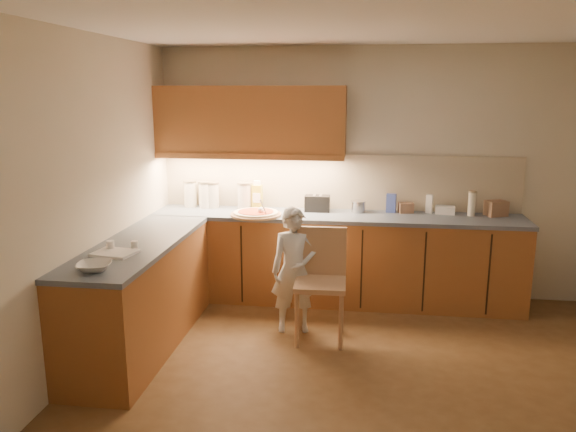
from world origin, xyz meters
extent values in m
plane|color=brown|center=(0.00, 0.00, 0.00)|extent=(4.50, 4.50, 0.00)
cube|color=beige|center=(0.00, 2.00, 1.30)|extent=(4.50, 0.04, 2.60)
cube|color=beige|center=(0.00, -2.00, 1.30)|extent=(4.50, 0.04, 2.60)
cube|color=beige|center=(-2.25, 0.00, 1.30)|extent=(0.04, 4.00, 2.60)
cube|color=white|center=(0.00, 0.00, 2.60)|extent=(4.50, 4.00, 0.04)
cube|color=#995C2C|center=(-0.38, 1.70, 0.44)|extent=(3.75, 0.60, 0.88)
cube|color=#995C2C|center=(-1.95, 0.40, 0.44)|extent=(0.60, 2.00, 0.88)
cube|color=#4A586B|center=(-0.37, 1.70, 0.90)|extent=(3.77, 0.62, 0.04)
cube|color=#4A586B|center=(-1.95, 0.40, 0.90)|extent=(0.62, 2.02, 0.04)
cube|color=black|center=(-1.90, 1.40, 0.44)|extent=(0.02, 0.01, 0.80)
cube|color=black|center=(-1.30, 1.40, 0.44)|extent=(0.02, 0.01, 0.80)
cube|color=black|center=(-0.70, 1.40, 0.44)|extent=(0.02, 0.01, 0.80)
cube|color=black|center=(-0.10, 1.40, 0.44)|extent=(0.02, 0.01, 0.80)
cube|color=black|center=(0.50, 1.40, 0.44)|extent=(0.02, 0.01, 0.80)
cube|color=black|center=(1.10, 1.40, 0.44)|extent=(0.02, 0.01, 0.80)
cube|color=#B9AC8F|center=(-0.38, 1.99, 1.21)|extent=(3.75, 0.02, 0.58)
cube|color=#995C2C|center=(-1.27, 1.82, 1.85)|extent=(1.95, 0.35, 0.70)
cube|color=#995C2C|center=(-1.27, 1.65, 1.50)|extent=(1.95, 0.02, 0.06)
cylinder|color=#A67E53|center=(-1.17, 1.52, 0.93)|extent=(0.51, 0.51, 0.02)
cylinder|color=beige|center=(-1.17, 1.52, 0.95)|extent=(0.45, 0.45, 0.02)
cylinder|color=#B93118|center=(-1.17, 1.52, 0.96)|extent=(0.36, 0.36, 0.01)
sphere|color=white|center=(-1.11, 1.48, 0.99)|extent=(0.07, 0.07, 0.07)
cylinder|color=white|center=(-1.07, 1.42, 1.02)|extent=(0.08, 0.11, 0.21)
imported|color=silver|center=(-0.70, 0.89, 0.57)|extent=(0.47, 0.36, 1.15)
cylinder|color=tan|center=(-0.63, 0.53, 0.25)|extent=(0.04, 0.04, 0.49)
cylinder|color=tan|center=(-0.26, 0.54, 0.25)|extent=(0.04, 0.04, 0.49)
cylinder|color=tan|center=(-0.64, 0.90, 0.25)|extent=(0.04, 0.04, 0.49)
cylinder|color=tan|center=(-0.27, 0.91, 0.25)|extent=(0.04, 0.04, 0.49)
cube|color=tan|center=(-0.45, 0.72, 0.52)|extent=(0.45, 0.45, 0.04)
cube|color=tan|center=(-0.46, 0.92, 0.76)|extent=(0.44, 0.05, 0.44)
imported|color=white|center=(-1.95, -0.37, 0.95)|extent=(0.29, 0.29, 0.06)
cylinder|color=white|center=(-1.96, 1.87, 1.05)|extent=(0.13, 0.13, 0.27)
cylinder|color=gray|center=(-1.96, 1.87, 1.20)|extent=(0.14, 0.14, 0.02)
cylinder|color=white|center=(-1.78, 1.86, 1.05)|extent=(0.15, 0.15, 0.26)
cylinder|color=gray|center=(-1.78, 1.86, 1.20)|extent=(0.16, 0.16, 0.02)
cylinder|color=beige|center=(-1.71, 1.86, 1.05)|extent=(0.14, 0.14, 0.26)
cylinder|color=gray|center=(-1.71, 1.86, 1.19)|extent=(0.15, 0.15, 0.02)
cylinder|color=beige|center=(-1.35, 1.86, 1.05)|extent=(0.16, 0.16, 0.26)
cylinder|color=tan|center=(-1.35, 1.86, 1.19)|extent=(0.17, 0.17, 0.02)
cube|color=gold|center=(-1.22, 1.84, 1.05)|extent=(0.11, 0.08, 0.26)
cube|color=white|center=(-1.22, 1.84, 1.20)|extent=(0.07, 0.05, 0.05)
cube|color=black|center=(-0.58, 1.82, 1.00)|extent=(0.26, 0.15, 0.17)
cube|color=#B5B5BA|center=(-0.61, 1.82, 1.09)|extent=(0.03, 0.11, 0.00)
cube|color=#B5B5BA|center=(-0.55, 1.82, 1.09)|extent=(0.03, 0.11, 0.00)
cylinder|color=#A9A9AD|center=(-0.15, 1.84, 0.97)|extent=(0.15, 0.15, 0.11)
cylinder|color=#A9A9AD|center=(-0.15, 1.84, 1.03)|extent=(0.15, 0.15, 0.01)
cube|color=#34479D|center=(0.18, 1.88, 1.02)|extent=(0.11, 0.09, 0.19)
cube|color=tan|center=(0.33, 1.88, 0.97)|extent=(0.16, 0.13, 0.10)
cube|color=white|center=(0.57, 1.90, 1.01)|extent=(0.08, 0.08, 0.19)
cube|color=white|center=(0.73, 1.89, 0.96)|extent=(0.21, 0.16, 0.08)
cylinder|color=white|center=(0.98, 1.82, 1.04)|extent=(0.08, 0.08, 0.24)
cylinder|color=gray|center=(0.98, 1.82, 1.16)|extent=(0.08, 0.08, 0.02)
cube|color=#987052|center=(1.22, 1.86, 1.00)|extent=(0.24, 0.21, 0.15)
cube|color=white|center=(-1.98, 0.03, 0.93)|extent=(0.34, 0.29, 0.02)
cylinder|color=white|center=(-2.06, 0.12, 0.96)|extent=(0.08, 0.08, 0.08)
cylinder|color=white|center=(-1.88, 0.16, 0.96)|extent=(0.08, 0.08, 0.08)
camera|label=1|loc=(-0.09, -3.89, 2.15)|focal=35.00mm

